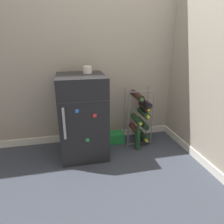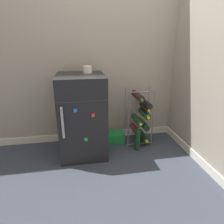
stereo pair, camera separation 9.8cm
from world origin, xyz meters
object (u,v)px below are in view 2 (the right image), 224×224
at_px(fridge_top_cup, 87,70).
at_px(wine_rack, 141,116).
at_px(soda_box, 114,137).
at_px(loose_bottle_floor, 137,140).
at_px(mini_fridge, 82,116).

bearing_deg(fridge_top_cup, wine_rack, 2.25).
xyz_separation_m(soda_box, loose_bottle_floor, (0.24, -0.25, 0.07)).
bearing_deg(wine_rack, mini_fridge, -171.18).
bearing_deg(soda_box, wine_rack, -10.60).
height_order(soda_box, fridge_top_cup, fridge_top_cup).
bearing_deg(loose_bottle_floor, soda_box, 133.47).
distance_m(wine_rack, fridge_top_cup, 0.88).
bearing_deg(mini_fridge, wine_rack, 8.82).
relative_size(fridge_top_cup, loose_bottle_floor, 0.32).
distance_m(mini_fridge, soda_box, 0.59).
xyz_separation_m(mini_fridge, soda_box, (0.40, 0.18, -0.40)).
xyz_separation_m(wine_rack, loose_bottle_floor, (-0.10, -0.19, -0.23)).
distance_m(mini_fridge, fridge_top_cup, 0.51).
relative_size(wine_rack, loose_bottle_floor, 2.39).
bearing_deg(mini_fridge, soda_box, 23.58).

